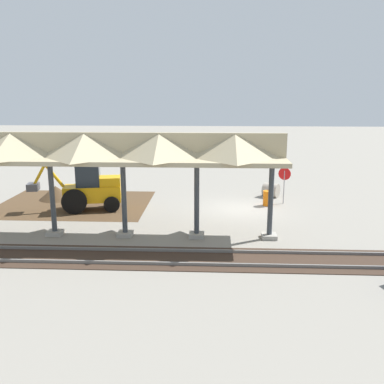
{
  "coord_description": "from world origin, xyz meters",
  "views": [
    {
      "loc": [
        1.67,
        24.1,
        6.73
      ],
      "look_at": [
        2.69,
        2.54,
        1.6
      ],
      "focal_mm": 40.0,
      "sensor_mm": 36.0,
      "label": 1
    }
  ],
  "objects": [
    {
      "name": "dirt_mound",
      "position": [
        11.57,
        -1.84,
        0.0
      ],
      "size": [
        4.23,
        4.23,
        1.71
      ],
      "primitive_type": "cone",
      "color": "#4C3823",
      "rests_on": "ground"
    },
    {
      "name": "dirt_work_zone",
      "position": [
        10.05,
        -0.68,
        0.0
      ],
      "size": [
        9.05,
        7.0,
        0.01
      ],
      "primitive_type": "cube",
      "color": "#4C3823",
      "rests_on": "ground"
    },
    {
      "name": "backhoe",
      "position": [
        8.67,
        0.52,
        1.27
      ],
      "size": [
        5.26,
        2.24,
        2.82
      ],
      "color": "orange",
      "rests_on": "ground"
    },
    {
      "name": "stop_sign",
      "position": [
        -2.71,
        -1.42,
        1.6
      ],
      "size": [
        0.7,
        0.35,
        2.23
      ],
      "color": "gray",
      "rests_on": "ground"
    },
    {
      "name": "rail_tracks",
      "position": [
        0.0,
        7.71,
        0.03
      ],
      "size": [
        60.0,
        2.58,
        0.15
      ],
      "color": "slate",
      "rests_on": "ground"
    },
    {
      "name": "traffic_barrel",
      "position": [
        -1.69,
        -0.9,
        0.45
      ],
      "size": [
        0.56,
        0.56,
        0.9
      ],
      "primitive_type": "cylinder",
      "color": "orange",
      "rests_on": "ground"
    },
    {
      "name": "platform_canopy",
      "position": [
        9.15,
        4.99,
        4.17
      ],
      "size": [
        21.57,
        3.2,
        4.9
      ],
      "color": "#9E998E",
      "rests_on": "ground"
    },
    {
      "name": "ground_plane",
      "position": [
        0.0,
        0.0,
        0.0
      ],
      "size": [
        120.0,
        120.0,
        0.0
      ],
      "primitive_type": "plane",
      "color": "gray"
    },
    {
      "name": "concrete_pipe",
      "position": [
        -2.16,
        -3.07,
        0.45
      ],
      "size": [
        1.26,
        1.25,
        0.9
      ],
      "color": "#9E9384",
      "rests_on": "ground"
    }
  ]
}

